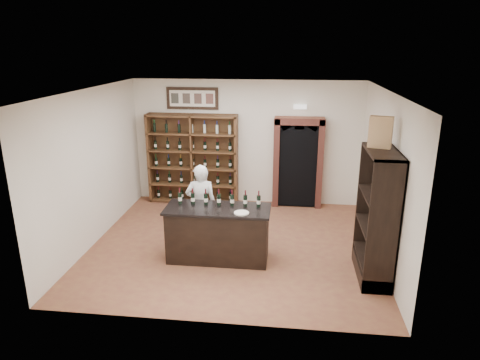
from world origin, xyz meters
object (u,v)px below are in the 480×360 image
at_px(side_cabinet, 377,235).
at_px(wine_crate, 381,132).
at_px(wine_shelf, 193,159).
at_px(shopkeeper, 201,205).
at_px(tasting_counter, 218,234).
at_px(counter_bottle_0, 180,198).

xyz_separation_m(side_cabinet, wine_crate, (-0.07, 0.19, 1.70)).
height_order(wine_shelf, shopkeeper, wine_shelf).
relative_size(tasting_counter, wine_crate, 3.72).
bearing_deg(shopkeeper, tasting_counter, 115.68).
bearing_deg(wine_crate, wine_shelf, 159.37).
xyz_separation_m(wine_shelf, shopkeeper, (0.67, -2.33, -0.29)).
xyz_separation_m(counter_bottle_0, wine_crate, (3.38, -0.26, 1.35)).
bearing_deg(wine_shelf, shopkeeper, -73.96).
height_order(shopkeeper, wine_crate, wine_crate).
height_order(tasting_counter, wine_crate, wine_crate).
relative_size(wine_shelf, counter_bottle_0, 7.33).
distance_m(wine_shelf, wine_crate, 5.02).
distance_m(wine_shelf, shopkeeper, 2.44).
height_order(tasting_counter, side_cabinet, side_cabinet).
xyz_separation_m(counter_bottle_0, side_cabinet, (3.44, -0.45, -0.35)).
relative_size(tasting_counter, side_cabinet, 0.85).
relative_size(tasting_counter, counter_bottle_0, 6.27).
bearing_deg(shopkeeper, wine_crate, 157.16).
height_order(side_cabinet, wine_crate, wine_crate).
xyz_separation_m(wine_shelf, counter_bottle_0, (0.38, -2.79, 0.01)).
bearing_deg(wine_crate, tasting_counter, -163.99).
distance_m(wine_shelf, side_cabinet, 5.02).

